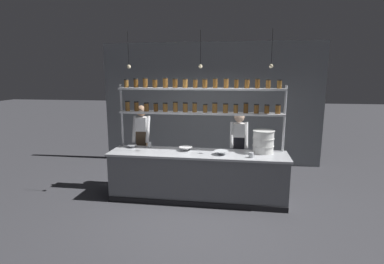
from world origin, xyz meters
name	(u,v)px	position (x,y,z in m)	size (l,w,h in m)	color
ground_plane	(197,199)	(0.00, 0.00, 0.00)	(40.00, 40.00, 0.00)	#3D3D42
back_wall	(210,104)	(0.00, 2.50, 1.58)	(5.73, 0.12, 3.16)	gray
prep_counter	(197,176)	(0.00, 0.00, 0.46)	(3.33, 0.76, 0.92)	slate
spice_shelf_unit	(199,102)	(-0.01, 0.33, 1.84)	(3.21, 0.28, 2.30)	#B7BABF
chef_left	(142,140)	(-1.25, 0.55, 1.00)	(0.37, 0.30, 1.73)	black
chef_center	(239,146)	(0.76, 0.60, 0.93)	(0.37, 0.29, 1.62)	black
container_stack	(263,142)	(1.21, 0.18, 1.13)	(0.40, 0.40, 0.42)	white
prep_bowl_near_left	(132,146)	(-1.34, 0.19, 0.95)	(0.19, 0.19, 0.05)	silver
prep_bowl_center_front	(221,153)	(0.45, -0.08, 0.95)	(0.26, 0.26, 0.07)	silver
prep_bowl_center_back	(186,149)	(-0.25, 0.12, 0.96)	(0.26, 0.26, 0.07)	white
serving_cup_front	(149,145)	(-1.00, 0.25, 0.97)	(0.07, 0.07, 0.11)	#B2B7BC
serving_cup_by_board	(251,155)	(0.98, -0.19, 0.97)	(0.08, 0.08, 0.09)	#B2B7BC
pendant_light_row	(199,65)	(0.01, 0.00, 2.53)	(2.60, 0.07, 0.65)	black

